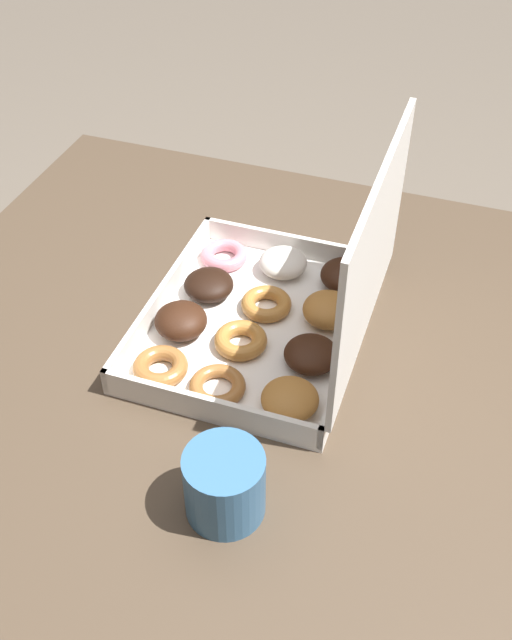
% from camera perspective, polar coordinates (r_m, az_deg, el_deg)
% --- Properties ---
extents(ground_plane, '(8.00, 8.00, 0.00)m').
position_cam_1_polar(ground_plane, '(1.65, -0.88, -20.81)').
color(ground_plane, '#6B6054').
extents(dining_table, '(0.97, 1.02, 0.73)m').
position_cam_1_polar(dining_table, '(1.12, -1.21, -6.06)').
color(dining_table, '#4C3D2D').
rests_on(dining_table, ground_plane).
extents(donut_box, '(0.37, 0.31, 0.30)m').
position_cam_1_polar(donut_box, '(1.05, 1.84, 0.92)').
color(donut_box, white).
rests_on(donut_box, dining_table).
extents(coffee_mug, '(0.09, 0.09, 0.09)m').
position_cam_1_polar(coffee_mug, '(0.85, -2.41, -12.35)').
color(coffee_mug, teal).
rests_on(coffee_mug, dining_table).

